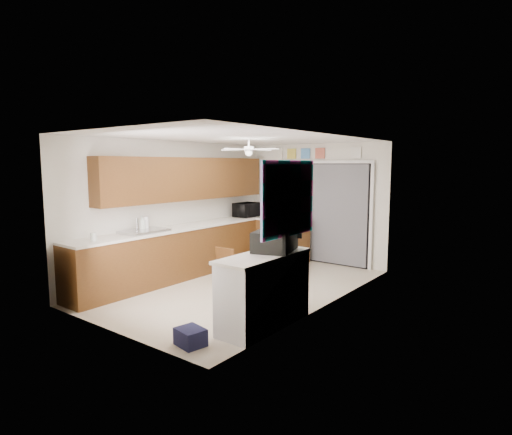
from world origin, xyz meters
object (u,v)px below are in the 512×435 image
Objects in this scene: cardboard_box at (247,309)px; man at (283,230)px; soap_bottle at (142,224)px; navy_crate at (190,337)px; dog at (291,263)px; paper_towel_roll at (145,224)px; suitcase at (275,241)px; microwave at (247,210)px.

man reaches higher than cardboard_box.
navy_crate is (2.42, -1.24, -0.98)m from soap_bottle.
man is (-1.23, 3.75, 0.67)m from navy_crate.
soap_bottle is at bearing -118.93° from dog.
dog reaches higher than cardboard_box.
paper_towel_roll is at bearing 173.79° from cardboard_box.
suitcase reaches higher than navy_crate.
microwave is at bearing 128.47° from cardboard_box.
microwave is 3.74m from cardboard_box.
man is (1.18, 2.51, -0.31)m from soap_bottle.
navy_crate is 3.47m from dog.
microwave is at bearing 116.83° from suitcase.
dog is (1.63, 2.14, -0.86)m from soap_bottle.
microwave is 1.29× the size of cardboard_box.
paper_towel_roll is (-0.19, -2.57, -0.03)m from microwave.
microwave is 2.01× the size of soap_bottle.
microwave is 1.81m from dog.
paper_towel_roll reaches higher than dog.
cardboard_box is 0.28× the size of man.
soap_bottle is 2.82m from dog.
soap_bottle is at bearing 152.84° from navy_crate.
man reaches higher than paper_towel_roll.
dog is (-0.79, 3.38, 0.12)m from navy_crate.
cardboard_box is 0.76× the size of dog.
navy_crate is at bearing -68.56° from dog.
cardboard_box is (2.39, -0.16, -0.94)m from soap_bottle.
microwave reaches higher than cardboard_box.
man is at bearing 108.18° from navy_crate.
soap_bottle reaches higher than navy_crate.
microwave is at bearing 88.87° from man.
soap_bottle is 1.13× the size of paper_towel_roll.
microwave is 1.70× the size of navy_crate.
navy_crate is at bearing -27.16° from soap_bottle.
navy_crate is at bearing -150.31° from microwave.
navy_crate is (2.28, -3.91, -0.99)m from microwave.
man is (1.24, 2.41, -0.30)m from paper_towel_roll.
soap_bottle is 2.57m from cardboard_box.
paper_towel_roll is at bearing 160.24° from man.
paper_towel_roll is at bearing 161.12° from suitcase.
suitcase reaches higher than cardboard_box.
man is (1.05, -0.16, -0.33)m from microwave.
cardboard_box is at bearing -142.08° from microwave.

